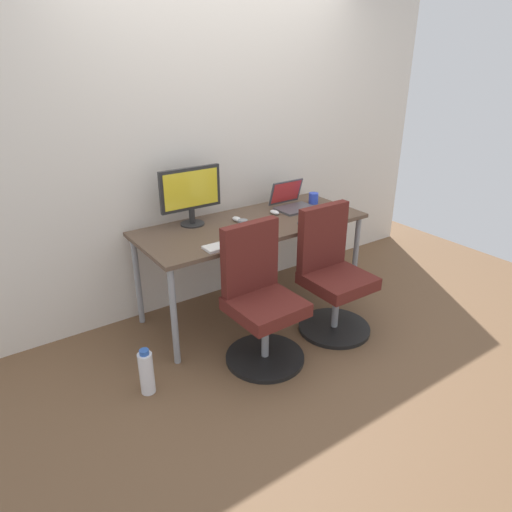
{
  "coord_description": "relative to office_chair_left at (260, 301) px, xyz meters",
  "views": [
    {
      "loc": [
        -1.86,
        -2.73,
        1.94
      ],
      "look_at": [
        0.0,
        -0.05,
        0.48
      ],
      "focal_mm": 32.33,
      "sensor_mm": 36.0,
      "label": 1
    }
  ],
  "objects": [
    {
      "name": "office_chair_left",
      "position": [
        0.0,
        0.0,
        0.0
      ],
      "size": [
        0.54,
        0.54,
        0.94
      ],
      "color": "black",
      "rests_on": "ground"
    },
    {
      "name": "keyboard_by_laptop",
      "position": [
        0.75,
        0.28,
        0.33
      ],
      "size": [
        0.34,
        0.12,
        0.02
      ],
      "primitive_type": "cube",
      "color": "#515156",
      "rests_on": "desk"
    },
    {
      "name": "office_chair_right",
      "position": [
        0.65,
        0.0,
        0.0
      ],
      "size": [
        0.54,
        0.54,
        0.94
      ],
      "color": "black",
      "rests_on": "ground"
    },
    {
      "name": "desk",
      "position": [
        0.32,
        0.56,
        0.26
      ],
      "size": [
        1.77,
        0.73,
        0.75
      ],
      "color": "brown",
      "rests_on": "ground"
    },
    {
      "name": "mouse_by_laptop",
      "position": [
        0.25,
        0.66,
        0.34
      ],
      "size": [
        0.06,
        0.1,
        0.03
      ],
      "primitive_type": "ellipsoid",
      "color": "silver",
      "rests_on": "desk"
    },
    {
      "name": "coffee_mug",
      "position": [
        1.03,
        0.66,
        0.37
      ],
      "size": [
        0.08,
        0.08,
        0.09
      ],
      "primitive_type": "cylinder",
      "color": "blue",
      "rests_on": "desk"
    },
    {
      "name": "open_laptop",
      "position": [
        0.8,
        0.67,
        0.38
      ],
      "size": [
        0.31,
        0.29,
        0.22
      ],
      "color": "#4C4C51",
      "rests_on": "desk"
    },
    {
      "name": "pen_cup",
      "position": [
        0.13,
        0.41,
        0.37
      ],
      "size": [
        0.07,
        0.07,
        0.1
      ],
      "primitive_type": "cylinder",
      "color": "slate",
      "rests_on": "desk"
    },
    {
      "name": "mouse_by_monitor",
      "position": [
        0.58,
        0.62,
        0.34
      ],
      "size": [
        0.06,
        0.1,
        0.03
      ],
      "primitive_type": "ellipsoid",
      "color": "silver",
      "rests_on": "desk"
    },
    {
      "name": "keyboard_by_monitor",
      "position": [
        -0.07,
        0.28,
        0.33
      ],
      "size": [
        0.34,
        0.12,
        0.02
      ],
      "primitive_type": "cube",
      "color": "silver",
      "rests_on": "desk"
    },
    {
      "name": "back_wall",
      "position": [
        0.32,
        1.0,
        0.88
      ],
      "size": [
        4.4,
        0.04,
        2.6
      ],
      "primitive_type": "cube",
      "color": "silver",
      "rests_on": "ground"
    },
    {
      "name": "ground_plane",
      "position": [
        0.32,
        0.56,
        -0.42
      ],
      "size": [
        5.28,
        5.28,
        0.0
      ],
      "primitive_type": "plane",
      "color": "brown"
    },
    {
      "name": "desktop_monitor",
      "position": [
        -0.07,
        0.78,
        0.57
      ],
      "size": [
        0.48,
        0.18,
        0.43
      ],
      "color": "#262626",
      "rests_on": "desk"
    },
    {
      "name": "water_bottle_on_floor",
      "position": [
        -0.79,
        0.08,
        -0.28
      ],
      "size": [
        0.09,
        0.09,
        0.31
      ],
      "color": "white",
      "rests_on": "ground"
    }
  ]
}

